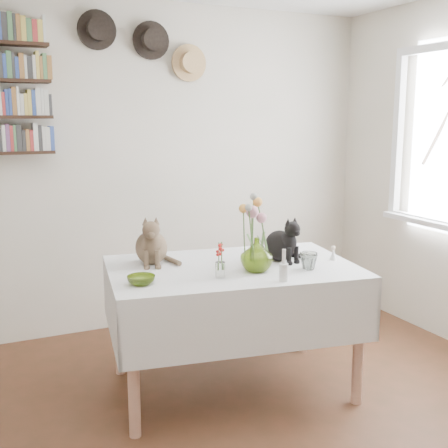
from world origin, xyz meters
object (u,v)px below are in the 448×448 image
flower_vase (257,255)px  black_cat (280,238)px  tabby_cat (151,239)px  dining_table (232,297)px

flower_vase → black_cat: bearing=33.3°
tabby_cat → black_cat: (0.74, -0.25, -0.01)m
tabby_cat → flower_vase: (0.49, -0.42, -0.06)m
dining_table → flower_vase: flower_vase is taller
tabby_cat → flower_vase: 0.65m
dining_table → flower_vase: 0.34m
tabby_cat → flower_vase: tabby_cat is taller
black_cat → flower_vase: 0.30m
black_cat → flower_vase: (-0.25, -0.16, -0.04)m
tabby_cat → flower_vase: bearing=-23.6°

